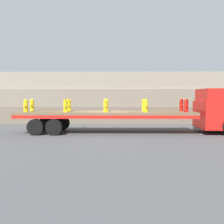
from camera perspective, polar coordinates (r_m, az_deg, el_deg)
name	(u,v)px	position (r m, az deg, el deg)	size (l,w,h in m)	color
ground_plane	(106,133)	(15.60, -1.38, -4.72)	(120.00, 120.00, 0.00)	#474749
rock_cliff	(109,98)	(21.85, -0.73, 3.28)	(60.00, 3.30, 4.28)	#665B4C
truck_cab	(218,111)	(16.68, 23.01, 0.27)	(2.23, 2.62, 2.72)	red
flatbed_trailer	(95,115)	(15.52, -3.94, -0.75)	(10.80, 2.57, 1.32)	brown
fire_hydrant_yellow_near_0	(26,106)	(15.84, -19.11, 1.38)	(0.31, 0.49, 0.78)	gold
fire_hydrant_yellow_far_0	(32,105)	(16.87, -17.85, 1.52)	(0.31, 0.49, 0.78)	gold
fire_hydrant_yellow_near_1	(66,106)	(15.19, -10.56, 1.43)	(0.31, 0.49, 0.78)	gold
fire_hydrant_yellow_far_1	(69,105)	(16.26, -9.80, 1.57)	(0.31, 0.49, 0.78)	gold
fire_hydrant_yellow_near_2	(106,106)	(14.90, -1.47, 1.45)	(0.31, 0.49, 0.78)	gold
fire_hydrant_yellow_far_2	(106,105)	(15.99, -1.31, 1.59)	(0.31, 0.49, 0.78)	gold
fire_hydrant_yellow_near_3	(146,106)	(15.00, 7.74, 1.43)	(0.31, 0.49, 0.78)	gold
fire_hydrant_yellow_far_3	(144,105)	(16.08, 7.27, 1.57)	(0.31, 0.49, 0.78)	gold
fire_hydrant_red_near_4	(186,106)	(15.47, 16.60, 1.38)	(0.31, 0.49, 0.78)	red
fire_hydrant_red_far_4	(181,105)	(16.52, 15.58, 1.52)	(0.31, 0.49, 0.78)	red
cargo_strap_rear	(67,99)	(15.72, -10.19, 2.99)	(0.05, 2.67, 0.01)	yellow
cargo_strap_middle	(106,99)	(15.44, -1.39, 3.04)	(0.05, 2.67, 0.01)	yellow
cargo_strap_front	(184,99)	(15.98, 16.10, 2.92)	(0.05, 2.67, 0.01)	yellow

